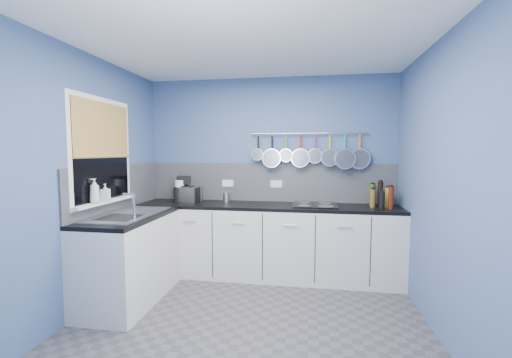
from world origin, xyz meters
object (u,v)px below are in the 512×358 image
(toaster, at_px, (188,194))
(canister, at_px, (226,197))
(soap_bottle_b, at_px, (105,192))
(paper_towel, at_px, (180,191))
(hob, at_px, (315,205))
(coffee_maker, at_px, (183,189))
(soap_bottle_a, at_px, (95,191))

(toaster, distance_m, canister, 0.49)
(soap_bottle_b, height_order, paper_towel, soap_bottle_b)
(canister, distance_m, hob, 1.13)
(toaster, bearing_deg, soap_bottle_b, -100.30)
(soap_bottle_b, relative_size, paper_towel, 0.61)
(coffee_maker, relative_size, hob, 0.62)
(coffee_maker, xyz_separation_m, canister, (0.58, 0.02, -0.10))
(soap_bottle_a, xyz_separation_m, soap_bottle_b, (0.00, 0.17, -0.03))
(soap_bottle_b, xyz_separation_m, canister, (1.00, 1.07, -0.17))
(coffee_maker, bearing_deg, paper_towel, -148.37)
(soap_bottle_b, relative_size, hob, 0.33)
(canister, bearing_deg, soap_bottle_b, -132.88)
(hob, bearing_deg, coffee_maker, 176.84)
(coffee_maker, distance_m, canister, 0.59)
(coffee_maker, xyz_separation_m, toaster, (0.09, -0.07, -0.07))
(soap_bottle_a, xyz_separation_m, toaster, (0.51, 1.15, -0.17))
(coffee_maker, bearing_deg, soap_bottle_b, -129.41)
(coffee_maker, xyz_separation_m, hob, (1.70, -0.09, -0.16))
(coffee_maker, bearing_deg, canister, -16.03)
(soap_bottle_a, relative_size, hob, 0.45)
(paper_towel, relative_size, hob, 0.53)
(soap_bottle_b, distance_m, hob, 2.34)
(soap_bottle_b, bearing_deg, toaster, 62.50)
(paper_towel, distance_m, coffee_maker, 0.06)
(soap_bottle_b, distance_m, paper_towel, 1.09)
(soap_bottle_b, height_order, hob, soap_bottle_b)
(soap_bottle_a, distance_m, soap_bottle_b, 0.17)
(soap_bottle_b, distance_m, coffee_maker, 1.14)
(coffee_maker, bearing_deg, soap_bottle_a, -126.66)
(toaster, relative_size, hob, 0.58)
(canister, bearing_deg, coffee_maker, -178.29)
(toaster, xyz_separation_m, canister, (0.48, 0.09, -0.04))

